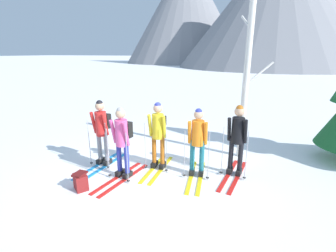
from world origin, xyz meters
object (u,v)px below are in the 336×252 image
at_px(skier_in_pink, 122,139).
at_px(birch_tree_tall, 246,78).
at_px(skier_in_black, 237,137).
at_px(backpack_on_snow_front, 81,181).
at_px(skier_in_red, 102,130).
at_px(skier_in_yellow, 158,132).
at_px(skier_in_orange, 198,141).

relative_size(skier_in_pink, birch_tree_tall, 0.41).
relative_size(skier_in_black, backpack_on_snow_front, 4.38).
xyz_separation_m(skier_in_pink, skier_in_black, (2.42, 1.01, 0.01)).
xyz_separation_m(skier_in_red, skier_in_pink, (0.82, -0.42, -0.01)).
bearing_deg(birch_tree_tall, skier_in_yellow, -141.86).
height_order(skier_in_pink, birch_tree_tall, birch_tree_tall).
bearing_deg(skier_in_pink, skier_in_red, 152.95).
bearing_deg(birch_tree_tall, skier_in_black, -91.70).
bearing_deg(backpack_on_snow_front, skier_in_red, 100.75).
bearing_deg(skier_in_orange, skier_in_black, 24.20).
distance_m(skier_in_pink, birch_tree_tall, 3.51).
bearing_deg(skier_in_yellow, birch_tree_tall, 38.14).
bearing_deg(skier_in_orange, birch_tree_tall, 60.51).
bearing_deg(skier_in_pink, skier_in_orange, 22.01).
bearing_deg(skier_in_yellow, skier_in_black, 9.24).
distance_m(skier_in_yellow, birch_tree_tall, 2.67).
height_order(skier_in_pink, backpack_on_snow_front, skier_in_pink).
bearing_deg(skier_in_yellow, skier_in_pink, -129.08).
relative_size(skier_in_red, skier_in_black, 1.04).
height_order(skier_in_yellow, birch_tree_tall, birch_tree_tall).
distance_m(skier_in_pink, backpack_on_snow_front, 1.24).
distance_m(birch_tree_tall, backpack_on_snow_front, 4.69).
xyz_separation_m(skier_in_red, skier_in_orange, (2.40, 0.22, -0.07)).
xyz_separation_m(skier_in_black, birch_tree_tall, (0.03, 1.17, 1.22)).
distance_m(skier_in_yellow, skier_in_orange, 1.00).
height_order(skier_in_black, backpack_on_snow_front, skier_in_black).
bearing_deg(skier_in_red, skier_in_pink, -27.05).
xyz_separation_m(skier_in_pink, birch_tree_tall, (2.45, 2.18, 1.23)).
bearing_deg(skier_in_black, skier_in_pink, -157.22).
distance_m(skier_in_orange, birch_tree_tall, 2.19).
bearing_deg(birch_tree_tall, backpack_on_snow_front, -135.64).
distance_m(skier_in_red, skier_in_orange, 2.41).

